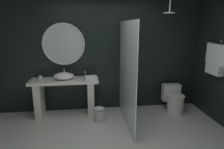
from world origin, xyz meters
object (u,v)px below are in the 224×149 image
object	(u,v)px
waste_bin	(99,114)
folded_hand_towel	(91,78)
rain_shower_head	(170,12)
tumbler_cup	(40,78)
toilet	(174,100)
round_wall_mirror	(64,44)
vessel_sink	(64,76)
hanging_bathrobe	(216,58)
soap_dispenser	(85,75)

from	to	relation	value
waste_bin	folded_hand_towel	size ratio (longest dim) A/B	1.28
rain_shower_head	tumbler_cup	bearing A→B (deg)	174.31
toilet	waste_bin	distance (m)	1.77
round_wall_mirror	tumbler_cup	bearing A→B (deg)	-157.13
toilet	tumbler_cup	bearing A→B (deg)	177.08
waste_bin	folded_hand_towel	bearing A→B (deg)	123.07
vessel_sink	hanging_bathrobe	size ratio (longest dim) A/B	0.64
vessel_sink	folded_hand_towel	distance (m)	0.60
hanging_bathrobe	toilet	bearing A→B (deg)	140.86
waste_bin	tumbler_cup	bearing A→B (deg)	161.23
toilet	waste_bin	world-z (taller)	toilet
soap_dispenser	waste_bin	world-z (taller)	soap_dispenser
round_wall_mirror	rain_shower_head	world-z (taller)	rain_shower_head
vessel_sink	waste_bin	distance (m)	1.11
waste_bin	rain_shower_head	bearing A→B (deg)	5.86
rain_shower_head	hanging_bathrobe	bearing A→B (deg)	-22.04
soap_dispenser	folded_hand_towel	distance (m)	0.23
rain_shower_head	toilet	xyz separation A→B (m)	(0.30, 0.11, -1.93)
tumbler_cup	folded_hand_towel	world-z (taller)	folded_hand_towel
hanging_bathrobe	soap_dispenser	bearing A→B (deg)	166.13
toilet	folded_hand_towel	bearing A→B (deg)	-179.20
rain_shower_head	folded_hand_towel	bearing A→B (deg)	176.87
vessel_sink	tumbler_cup	xyz separation A→B (m)	(-0.49, 0.02, -0.03)
soap_dispenser	tumbler_cup	bearing A→B (deg)	-178.72
soap_dispenser	rain_shower_head	bearing A→B (deg)	-9.45
tumbler_cup	round_wall_mirror	size ratio (longest dim) A/B	0.10
round_wall_mirror	toilet	distance (m)	2.80
toilet	folded_hand_towel	size ratio (longest dim) A/B	2.49
hanging_bathrobe	vessel_sink	bearing A→B (deg)	168.88
round_wall_mirror	hanging_bathrobe	distance (m)	3.16
waste_bin	folded_hand_towel	distance (m)	0.77
tumbler_cup	round_wall_mirror	world-z (taller)	round_wall_mirror
rain_shower_head	waste_bin	size ratio (longest dim) A/B	1.02
vessel_sink	soap_dispenser	xyz separation A→B (m)	(0.45, 0.04, -0.00)
soap_dispenser	round_wall_mirror	xyz separation A→B (m)	(-0.44, 0.19, 0.66)
vessel_sink	soap_dispenser	size ratio (longest dim) A/B	2.79
hanging_bathrobe	folded_hand_towel	bearing A→B (deg)	169.87
soap_dispenser	round_wall_mirror	world-z (taller)	round_wall_mirror
toilet	folded_hand_towel	distance (m)	1.99
rain_shower_head	folded_hand_towel	world-z (taller)	rain_shower_head
rain_shower_head	waste_bin	distance (m)	2.52
rain_shower_head	vessel_sink	bearing A→B (deg)	173.58
vessel_sink	toilet	bearing A→B (deg)	-3.02
round_wall_mirror	toilet	world-z (taller)	round_wall_mirror
round_wall_mirror	toilet	bearing A→B (deg)	-8.34
soap_dispenser	waste_bin	bearing A→B (deg)	-57.75
round_wall_mirror	hanging_bathrobe	xyz separation A→B (m)	(3.04, -0.83, -0.24)
soap_dispenser	rain_shower_head	distance (m)	2.19
round_wall_mirror	waste_bin	size ratio (longest dim) A/B	2.98
soap_dispenser	toilet	distance (m)	2.12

